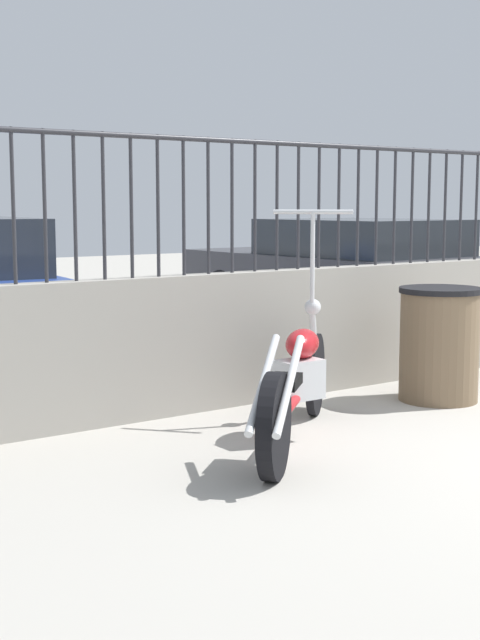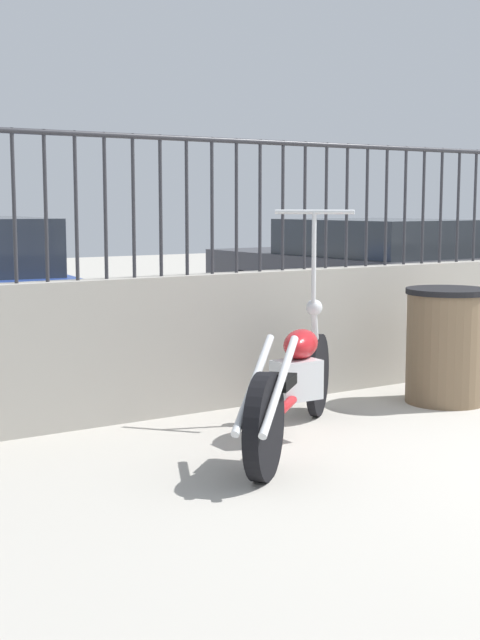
% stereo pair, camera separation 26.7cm
% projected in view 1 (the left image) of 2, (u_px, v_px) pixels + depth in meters
% --- Properties ---
extents(low_wall, '(10.83, 0.18, 0.95)m').
position_uv_depth(low_wall, '(346.00, 327.00, 7.02)').
color(low_wall, '#9E998E').
rests_on(low_wall, ground_plane).
extents(fence_railing, '(10.83, 0.04, 0.94)m').
position_uv_depth(fence_railing, '(349.00, 187.00, 6.88)').
color(fence_railing, '#2D2D33').
rests_on(fence_railing, low_wall).
extents(motorcycle_red, '(1.64, 1.46, 1.41)m').
position_uv_depth(motorcycle_red, '(295.00, 383.00, 5.29)').
color(motorcycle_red, black).
rests_on(motorcycle_red, ground_plane).
extents(trash_bin, '(0.60, 0.60, 0.84)m').
position_uv_depth(trash_bin, '(439.00, 344.00, 6.53)').
color(trash_bin, brown).
rests_on(trash_bin, ground_plane).
extents(car_dark_grey, '(1.93, 4.27, 1.27)m').
position_uv_depth(car_dark_grey, '(351.00, 272.00, 10.40)').
color(car_dark_grey, black).
rests_on(car_dark_grey, ground_plane).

